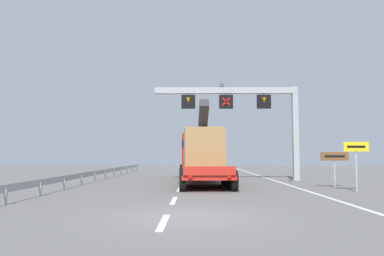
{
  "coord_description": "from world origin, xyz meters",
  "views": [
    {
      "loc": [
        0.32,
        -11.45,
        1.87
      ],
      "look_at": [
        0.08,
        14.04,
        3.77
      ],
      "focal_mm": 34.59,
      "sensor_mm": 36.0,
      "label": 1
    }
  ],
  "objects": [
    {
      "name": "heavy_haul_truck_red",
      "position": [
        0.66,
        15.35,
        1.99
      ],
      "size": [
        3.57,
        14.15,
        5.3
      ],
      "color": "red",
      "rests_on": "ground"
    },
    {
      "name": "edge_line_right",
      "position": [
        6.2,
        12.0,
        0.01
      ],
      "size": [
        0.2,
        63.0,
        0.01
      ],
      "primitive_type": "cube",
      "color": "silver",
      "rests_on": "ground"
    },
    {
      "name": "guardrail_left",
      "position": [
        -6.96,
        16.73,
        0.56
      ],
      "size": [
        0.13,
        37.46,
        0.76
      ],
      "color": "#999EA3",
      "rests_on": "ground"
    },
    {
      "name": "overhead_lane_gantry",
      "position": [
        4.01,
        15.42,
        5.49
      ],
      "size": [
        10.71,
        0.9,
        7.16
      ],
      "color": "#9EA0A5",
      "rests_on": "ground"
    },
    {
      "name": "tourist_info_sign_brown",
      "position": [
        8.31,
        9.91,
        1.59
      ],
      "size": [
        1.59,
        0.15,
        2.07
      ],
      "color": "#9EA0A5",
      "rests_on": "ground"
    },
    {
      "name": "exit_sign_yellow",
      "position": [
        8.6,
        7.72,
        1.91
      ],
      "size": [
        1.29,
        0.15,
        2.57
      ],
      "color": "#9EA0A5",
      "rests_on": "ground"
    },
    {
      "name": "ground",
      "position": [
        0.0,
        0.0,
        0.0
      ],
      "size": [
        112.0,
        112.0,
        0.0
      ],
      "primitive_type": "plane",
      "color": "slate"
    },
    {
      "name": "lane_markings",
      "position": [
        -0.58,
        19.11,
        0.01
      ],
      "size": [
        0.2,
        52.81,
        0.01
      ],
      "color": "silver",
      "rests_on": "ground"
    }
  ]
}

